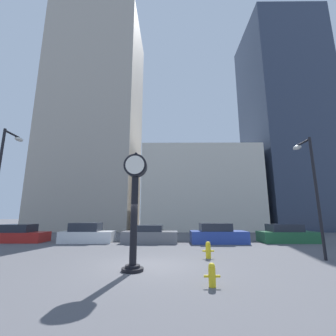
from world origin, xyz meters
The scene contains 14 objects.
ground_plane centered at (0.00, 0.00, 0.00)m, with size 200.00×200.00×0.00m, color #515156.
building_tall_tower centered at (-10.93, 24.00, 17.17)m, with size 13.24×12.00×34.34m.
building_storefront_row centered at (5.23, 24.00, 5.64)m, with size 15.77×12.00×11.29m.
building_glass_modern centered at (19.32, 24.00, 16.72)m, with size 10.53×12.00×33.44m.
street_clock centered at (-0.46, -0.87, 2.75)m, with size 0.93×0.84×4.67m.
car_red centered at (-10.82, 8.25, 0.57)m, with size 3.91×1.89×1.36m.
car_white centered at (-5.45, 8.08, 0.62)m, with size 4.01×1.99×1.48m.
car_grey centered at (-0.59, 7.97, 0.56)m, with size 4.27×1.98×1.31m.
car_blue centered at (4.59, 7.74, 0.62)m, with size 4.17×1.94×1.46m.
car_green centered at (10.02, 8.17, 0.58)m, with size 4.21×1.97×1.37m.
fire_hydrant_near centered at (2.85, 1.69, 0.40)m, with size 0.58×0.25×0.79m.
fire_hydrant_far centered at (2.22, -2.75, 0.34)m, with size 0.49×0.21×0.67m.
street_lamp_left centered at (-8.14, 2.00, 4.45)m, with size 0.36×1.57×6.75m.
street_lamp_right centered at (8.28, 1.64, 4.06)m, with size 0.36×1.57×6.07m.
Camera 1 is at (0.97, -9.97, 2.10)m, focal length 24.00 mm.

